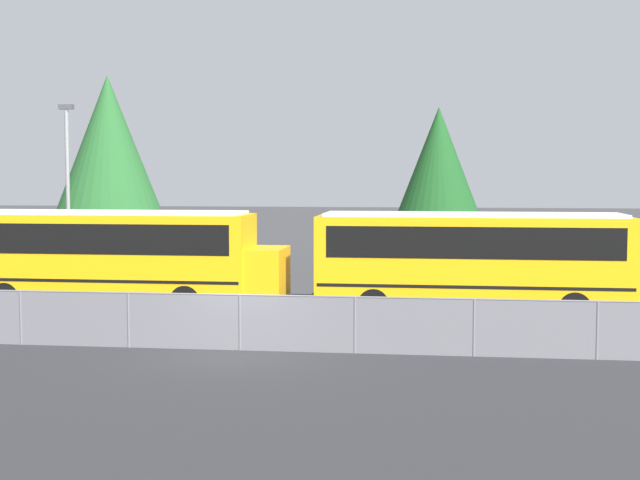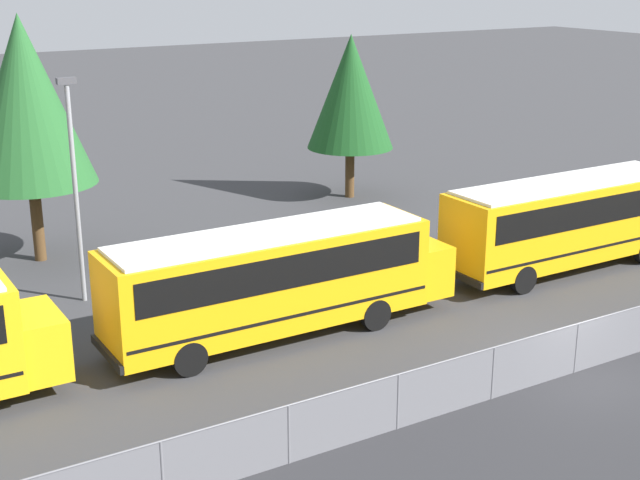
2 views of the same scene
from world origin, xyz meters
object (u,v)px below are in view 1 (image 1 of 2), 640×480
light_pole (68,186)px  tree_0 (438,164)px  school_bus_2 (113,251)px  school_bus_3 (479,255)px  tree_1 (108,142)px

light_pole → tree_0: (15.19, 7.00, 0.95)m
school_bus_2 → school_bus_3: size_ratio=1.00×
light_pole → tree_0: 16.75m
school_bus_2 → tree_1: (-4.31, 11.08, 4.10)m
tree_0 → tree_1: tree_1 is taller
tree_0 → school_bus_3: bearing=-84.2°
school_bus_3 → tree_0: (-1.32, 13.00, 3.08)m
school_bus_3 → tree_1: size_ratio=1.23×
school_bus_3 → light_pole: light_pole is taller
light_pole → tree_1: size_ratio=0.81×
light_pole → tree_1: 5.46m
school_bus_2 → school_bus_3: bearing=-0.1°
school_bus_2 → tree_1: bearing=111.2°
school_bus_2 → school_bus_3: (12.35, -0.01, 0.00)m
school_bus_3 → tree_1: (-16.66, 11.09, 4.10)m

